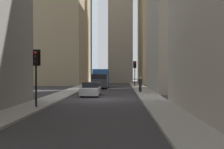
{
  "coord_description": "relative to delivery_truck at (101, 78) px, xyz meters",
  "views": [
    {
      "loc": [
        -23.35,
        -1.72,
        2.53
      ],
      "look_at": [
        8.06,
        -0.59,
        2.13
      ],
      "focal_mm": 41.72,
      "sensor_mm": 36.0,
      "label": 1
    }
  ],
  "objects": [
    {
      "name": "traffic_light_midblock",
      "position": [
        1.71,
        -5.24,
        1.61
      ],
      "size": [
        0.43,
        0.52,
        3.98
      ],
      "color": "black",
      "rests_on": "sidewalk_left"
    },
    {
      "name": "ground_plane",
      "position": [
        -15.86,
        -1.4,
        -1.46
      ],
      "size": [
        135.0,
        135.0,
        0.0
      ],
      "primitive_type": "plane",
      "color": "#302D30"
    },
    {
      "name": "sidewalk_right",
      "position": [
        -15.86,
        3.1,
        -1.39
      ],
      "size": [
        90.0,
        2.2,
        0.14
      ],
      "primitive_type": "cube",
      "color": "gray",
      "rests_on": "ground_plane"
    },
    {
      "name": "delivery_truck",
      "position": [
        0.0,
        0.0,
        0.0
      ],
      "size": [
        6.46,
        2.25,
        2.84
      ],
      "color": "#285699",
      "rests_on": "ground_plane"
    },
    {
      "name": "building_left_far",
      "position": [
        15.67,
        -11.99,
        14.05
      ],
      "size": [
        15.81,
        10.5,
        31.0
      ],
      "color": "#9E8966",
      "rests_on": "ground_plane"
    },
    {
      "name": "church_spire",
      "position": [
        18.51,
        -2.92,
        16.48
      ],
      "size": [
        5.79,
        5.79,
        34.29
      ],
      "color": "#A8A091",
      "rests_on": "ground_plane"
    },
    {
      "name": "discarded_bottle",
      "position": [
        -14.46,
        -5.29,
        -1.21
      ],
      "size": [
        0.07,
        0.07,
        0.27
      ],
      "color": "#999EA3",
      "rests_on": "sidewalk_left"
    },
    {
      "name": "sidewalk_left",
      "position": [
        -15.86,
        -5.9,
        -1.39
      ],
      "size": [
        90.0,
        2.2,
        0.14
      ],
      "primitive_type": "cube",
      "color": "gray",
      "rests_on": "ground_plane"
    },
    {
      "name": "sedan_silver",
      "position": [
        -12.61,
        -0.0,
        -0.8
      ],
      "size": [
        4.3,
        1.78,
        1.42
      ],
      "color": "#B7BABF",
      "rests_on": "ground_plane"
    },
    {
      "name": "building_right_far",
      "position": [
        15.0,
        9.19,
        13.65
      ],
      "size": [
        19.74,
        10.5,
        30.19
      ],
      "color": "#9E8966",
      "rests_on": "ground_plane"
    },
    {
      "name": "pedestrian",
      "position": [
        -8.84,
        -5.32,
        -0.37
      ],
      "size": [
        0.26,
        0.44,
        1.73
      ],
      "color": "black",
      "rests_on": "sidewalk_left"
    },
    {
      "name": "traffic_light_foreground",
      "position": [
        -22.05,
        2.58,
        1.51
      ],
      "size": [
        0.43,
        0.52,
        3.86
      ],
      "color": "black",
      "rests_on": "sidewalk_right"
    }
  ]
}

